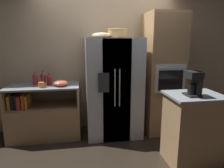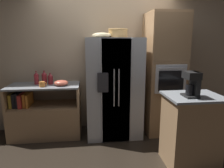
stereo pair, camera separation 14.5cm
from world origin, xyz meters
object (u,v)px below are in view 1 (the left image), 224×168
(refrigerator, at_px, (113,88))
(bottle_short, at_px, (49,79))
(fruit_bowl, at_px, (102,35))
(mug, at_px, (42,85))
(bottle_tall, at_px, (35,79))
(coffee_maker, at_px, (194,82))
(mixing_bowl, at_px, (61,83))
(wall_oven, at_px, (162,74))
(wicker_basket, at_px, (118,33))
(bottle_wide, at_px, (43,78))

(refrigerator, distance_m, bottle_short, 1.13)
(fruit_bowl, bearing_deg, mug, -177.30)
(bottle_tall, bearing_deg, bottle_short, -6.59)
(bottle_short, relative_size, coffee_maker, 0.62)
(coffee_maker, bearing_deg, mixing_bowl, 147.90)
(bottle_tall, bearing_deg, refrigerator, -6.42)
(wall_oven, xyz_separation_m, mug, (-2.13, -0.11, -0.11))
(fruit_bowl, bearing_deg, bottle_tall, 170.97)
(refrigerator, distance_m, wicker_basket, 0.96)
(mixing_bowl, bearing_deg, mug, -168.42)
(fruit_bowl, relative_size, bottle_wide, 1.32)
(wicker_basket, bearing_deg, mixing_bowl, -176.23)
(coffee_maker, bearing_deg, fruit_bowl, 134.15)
(wall_oven, bearing_deg, refrigerator, -178.26)
(wicker_basket, bearing_deg, bottle_wide, 175.34)
(wall_oven, height_order, bottle_short, wall_oven)
(mug, relative_size, mixing_bowl, 0.53)
(wicker_basket, bearing_deg, mug, -174.37)
(wall_oven, bearing_deg, bottle_short, 177.29)
(bottle_tall, xyz_separation_m, coffee_maker, (2.21, -1.28, 0.12))
(wall_oven, xyz_separation_m, bottle_wide, (-2.13, 0.13, -0.04))
(wicker_basket, bearing_deg, bottle_tall, 175.89)
(refrigerator, relative_size, wall_oven, 0.80)
(refrigerator, bearing_deg, bottle_wide, 172.74)
(bottle_wide, height_order, coffee_maker, coffee_maker)
(bottle_short, height_order, coffee_maker, coffee_maker)
(bottle_short, bearing_deg, mixing_bowl, -34.62)
(bottle_tall, relative_size, mug, 1.84)
(bottle_short, bearing_deg, mug, -116.40)
(wall_oven, relative_size, bottle_tall, 9.30)
(fruit_bowl, height_order, coffee_maker, fruit_bowl)
(bottle_tall, bearing_deg, mixing_bowl, -20.67)
(mixing_bowl, bearing_deg, coffee_maker, -32.10)
(mug, distance_m, coffee_maker, 2.33)
(fruit_bowl, xyz_separation_m, mug, (-1.01, -0.05, -0.80))
(bottle_tall, bearing_deg, wicker_basket, -4.11)
(mug, bearing_deg, mixing_bowl, 11.58)
(fruit_bowl, relative_size, mug, 2.50)
(wall_oven, xyz_separation_m, coffee_maker, (-0.06, -1.15, 0.08))
(fruit_bowl, height_order, bottle_short, fruit_bowl)
(wicker_basket, height_order, fruit_bowl, wicker_basket)
(wall_oven, height_order, coffee_maker, wall_oven)
(wicker_basket, distance_m, fruit_bowl, 0.30)
(bottle_wide, relative_size, mug, 1.90)
(fruit_bowl, bearing_deg, bottle_wide, 169.64)
(refrigerator, xyz_separation_m, bottle_wide, (-1.22, 0.15, 0.18))
(coffee_maker, bearing_deg, wicker_basket, 123.53)
(coffee_maker, bearing_deg, bottle_short, 147.63)
(wicker_basket, distance_m, bottle_tall, 1.63)
(coffee_maker, bearing_deg, mug, 153.19)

